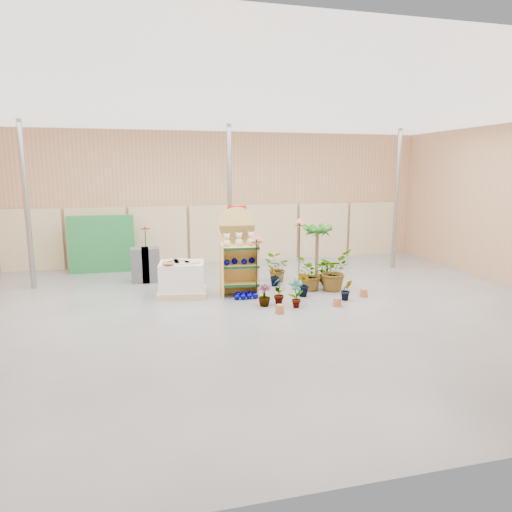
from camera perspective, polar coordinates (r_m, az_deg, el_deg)
The scene contains 25 objects.
room at distance 11.04m, azimuth -0.77°, elevation 5.58°, with size 15.20×12.10×4.70m.
display_shelf at distance 11.80m, azimuth -2.23°, elevation 0.13°, with size 1.01×0.70×2.27m.
teddy_bears at distance 11.64m, azimuth -2.02°, elevation 1.97°, with size 0.83×0.21×0.35m.
gazing_balls_shelf at distance 11.71m, azimuth -2.10°, elevation -0.68°, with size 0.83×0.29×0.16m.
gazing_balls_floor at distance 11.59m, azimuth -1.35°, elevation -4.94°, with size 0.63×0.39×0.15m.
pallet_stack at distance 11.94m, azimuth -9.25°, elevation -2.82°, with size 1.35×1.18×0.91m.
charcoal_planters at distance 13.55m, azimuth -13.64°, elevation -1.10°, with size 0.80×0.50×1.00m.
trellis_stock at distance 15.21m, azimuth -18.71°, elevation 1.43°, with size 2.00×0.30×1.80m, color #207436.
offer_sign at distance 13.14m, azimuth -2.43°, elevation 3.56°, with size 0.50×0.08×2.20m.
bird_table_front at distance 11.32m, azimuth 0.08°, elevation 2.29°, with size 0.34×0.34×1.67m.
bird_table_right at distance 12.77m, azimuth 5.50°, elevation 4.21°, with size 0.34×0.34×1.90m.
bird_table_back at distance 14.20m, azimuth -13.72°, elevation 3.75°, with size 0.34×0.34×1.68m.
palm at distance 13.64m, azimuth 7.69°, elevation 3.28°, with size 0.70×0.70×1.72m.
potted_plant_0 at distance 11.03m, azimuth 2.88°, elevation -4.09°, with size 0.41×0.28×0.77m, color #206619.
potted_plant_1 at distance 11.73m, azimuth 6.01°, elevation -3.54°, with size 0.36×0.29×0.65m, color #206619.
potted_plant_2 at distance 12.32m, azimuth 6.92°, elevation -2.31°, with size 0.80×0.69×0.89m, color #206619.
potted_plant_3 at distance 13.03m, azimuth 8.88°, elevation -2.01°, with size 0.41×0.41×0.72m, color #206619.
potted_plant_4 at distance 13.35m, azimuth 8.27°, elevation -1.76°, with size 0.36×0.25×0.69m, color #206619.
potted_plant_5 at distance 12.73m, azimuth 2.33°, elevation -2.49°, with size 0.33×0.26×0.59m, color #206619.
potted_plant_6 at distance 13.24m, azimuth 2.51°, elevation -1.53°, with size 0.71×0.62×0.79m, color #206619.
potted_plant_7 at distance 10.90m, azimuth 1.04°, elevation -4.94°, with size 0.29×0.29×0.52m, color #206619.
potted_plant_8 at distance 10.79m, azimuth 5.01°, elevation -4.69°, with size 0.36×0.24×0.69m, color #206619.
potted_plant_9 at distance 11.60m, azimuth 11.24°, elevation -4.16°, with size 0.29×0.23×0.53m, color #206619.
potted_plant_10 at distance 12.43m, azimuth 9.55°, elevation -1.77°, with size 0.98×0.85×1.09m, color #206619.
potted_plant_11 at distance 13.32m, azimuth -0.28°, elevation -1.92°, with size 0.32×0.32×0.58m, color #206619.
Camera 1 is at (-2.54, -9.79, 3.19)m, focal length 32.00 mm.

